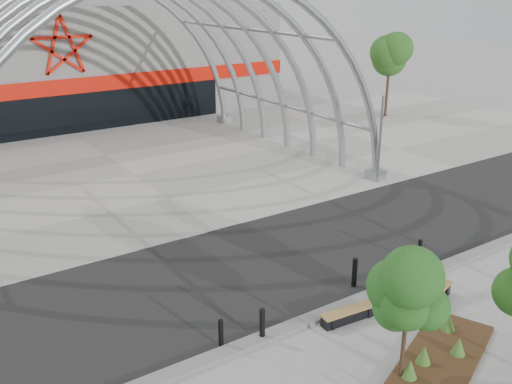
{
  "coord_description": "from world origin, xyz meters",
  "views": [
    {
      "loc": [
        -10.35,
        -11.46,
        9.49
      ],
      "look_at": [
        0.0,
        4.0,
        2.6
      ],
      "focal_mm": 40.0,
      "sensor_mm": 36.0,
      "label": 1
    }
  ],
  "objects_px": {
    "bench_1": "(430,300)",
    "bollard_2": "(355,273)",
    "street_tree_0": "(409,294)",
    "bench_0": "(348,315)",
    "signal_pole": "(380,138)"
  },
  "relations": [
    {
      "from": "bench_1",
      "to": "bollard_2",
      "type": "xyz_separation_m",
      "value": [
        -1.13,
        2.21,
        0.29
      ]
    },
    {
      "from": "street_tree_0",
      "to": "bench_1",
      "type": "height_order",
      "value": "street_tree_0"
    },
    {
      "from": "street_tree_0",
      "to": "bench_1",
      "type": "xyz_separation_m",
      "value": [
        3.37,
        1.9,
        -2.23
      ]
    },
    {
      "from": "street_tree_0",
      "to": "bench_0",
      "type": "xyz_separation_m",
      "value": [
        0.71,
        2.71,
        -2.28
      ]
    },
    {
      "from": "bench_1",
      "to": "bollard_2",
      "type": "height_order",
      "value": "bollard_2"
    },
    {
      "from": "bench_0",
      "to": "bench_1",
      "type": "relative_size",
      "value": 0.8
    },
    {
      "from": "street_tree_0",
      "to": "bollard_2",
      "type": "height_order",
      "value": "street_tree_0"
    },
    {
      "from": "street_tree_0",
      "to": "bench_0",
      "type": "height_order",
      "value": "street_tree_0"
    },
    {
      "from": "bench_0",
      "to": "street_tree_0",
      "type": "bearing_deg",
      "value": -104.65
    },
    {
      "from": "signal_pole",
      "to": "bench_0",
      "type": "bearing_deg",
      "value": -138.79
    },
    {
      "from": "signal_pole",
      "to": "bench_1",
      "type": "height_order",
      "value": "signal_pole"
    },
    {
      "from": "signal_pole",
      "to": "bollard_2",
      "type": "xyz_separation_m",
      "value": [
        -8.16,
        -7.08,
        -1.78
      ]
    },
    {
      "from": "signal_pole",
      "to": "bench_1",
      "type": "xyz_separation_m",
      "value": [
        -7.03,
        -9.3,
        -2.06
      ]
    },
    {
      "from": "bench_0",
      "to": "bench_1",
      "type": "bearing_deg",
      "value": -16.82
    },
    {
      "from": "street_tree_0",
      "to": "bollard_2",
      "type": "xyz_separation_m",
      "value": [
        2.24,
        4.12,
        -1.95
      ]
    }
  ]
}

